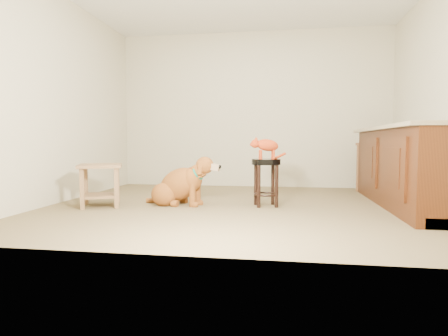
% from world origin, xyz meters
% --- Properties ---
extents(floor, '(4.50, 4.00, 0.01)m').
position_xyz_m(floor, '(0.00, 0.00, 0.00)').
color(floor, brown).
rests_on(floor, ground).
extents(room_shell, '(4.54, 4.04, 2.62)m').
position_xyz_m(room_shell, '(0.00, 0.00, 1.68)').
color(room_shell, '#C0B99B').
rests_on(room_shell, ground).
extents(cabinet_run, '(0.70, 2.56, 0.94)m').
position_xyz_m(cabinet_run, '(1.94, 0.30, 0.44)').
color(cabinet_run, '#421E0B').
rests_on(cabinet_run, ground).
extents(padded_stool, '(0.35, 0.35, 0.56)m').
position_xyz_m(padded_stool, '(0.31, 0.04, 0.40)').
color(padded_stool, black).
rests_on(padded_stool, ground).
extents(wood_stool, '(0.50, 0.50, 0.75)m').
position_xyz_m(wood_stool, '(1.85, 1.70, 0.39)').
color(wood_stool, brown).
rests_on(wood_stool, ground).
extents(side_table, '(0.63, 0.63, 0.50)m').
position_xyz_m(side_table, '(-1.61, -0.27, 0.33)').
color(side_table, brown).
rests_on(side_table, ground).
extents(golden_retriever, '(0.98, 0.53, 0.63)m').
position_xyz_m(golden_retriever, '(-0.71, -0.03, 0.23)').
color(golden_retriever, brown).
rests_on(golden_retriever, ground).
extents(tabby_kitten, '(0.43, 0.24, 0.28)m').
position_xyz_m(tabby_kitten, '(0.30, 0.04, 0.71)').
color(tabby_kitten, '#9A2E0F').
rests_on(tabby_kitten, padded_stool).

